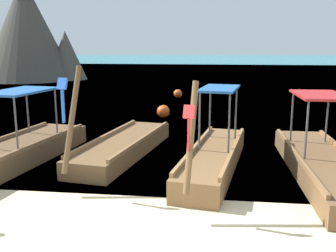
{
  "coord_description": "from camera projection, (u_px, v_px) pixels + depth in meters",
  "views": [
    {
      "loc": [
        1.21,
        -5.48,
        3.15
      ],
      "look_at": [
        0.0,
        4.18,
        1.12
      ],
      "focal_mm": 41.66,
      "sensor_mm": 36.0,
      "label": 1
    }
  ],
  "objects": [
    {
      "name": "mooring_buoy_near",
      "position": [
        178.0,
        94.0,
        23.61
      ],
      "size": [
        0.51,
        0.51,
        0.51
      ],
      "color": "#EA5119",
      "rests_on": "sea_water"
    },
    {
      "name": "ground",
      "position": [
        135.0,
        250.0,
        6.11
      ],
      "size": [
        120.0,
        120.0,
        0.0
      ],
      "primitive_type": "plane",
      "color": "beige"
    },
    {
      "name": "karst_rock",
      "position": [
        29.0,
        31.0,
        35.09
      ],
      "size": [
        9.32,
        8.27,
        9.01
      ],
      "color": "#47443D",
      "rests_on": "ground"
    },
    {
      "name": "mooring_buoy_far",
      "position": [
        163.0,
        111.0,
        17.14
      ],
      "size": [
        0.56,
        0.56,
        0.56
      ],
      "color": "#EA5119",
      "rests_on": "sea_water"
    },
    {
      "name": "longtail_boat_pink_ribbon",
      "position": [
        7.0,
        155.0,
        10.16
      ],
      "size": [
        2.24,
        6.73,
        2.38
      ],
      "color": "brown",
      "rests_on": "ground"
    },
    {
      "name": "longtail_boat_red_ribbon",
      "position": [
        214.0,
        156.0,
        10.01
      ],
      "size": [
        1.83,
        5.84,
        2.51
      ],
      "color": "brown",
      "rests_on": "ground"
    },
    {
      "name": "longtail_boat_blue_ribbon",
      "position": [
        123.0,
        146.0,
        11.35
      ],
      "size": [
        2.05,
        5.92,
        2.71
      ],
      "color": "brown",
      "rests_on": "ground"
    },
    {
      "name": "longtail_boat_turquoise_ribbon",
      "position": [
        323.0,
        164.0,
        9.45
      ],
      "size": [
        1.42,
        6.44,
        2.66
      ],
      "color": "brown",
      "rests_on": "ground"
    },
    {
      "name": "sea_water",
      "position": [
        210.0,
        64.0,
        66.51
      ],
      "size": [
        120.0,
        120.0,
        0.0
      ],
      "primitive_type": "plane",
      "color": "#147A89",
      "rests_on": "ground"
    }
  ]
}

